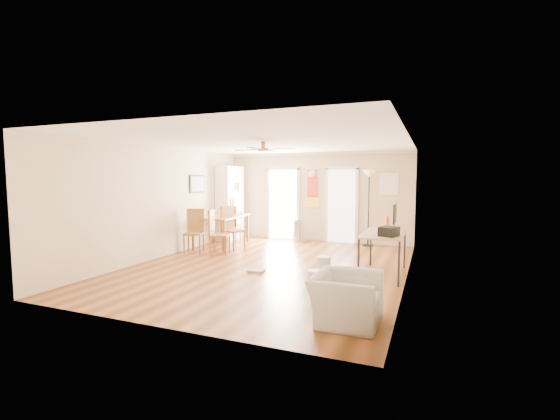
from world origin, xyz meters
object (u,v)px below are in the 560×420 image
at_px(dining_table, 222,231).
at_px(dining_chair_right_b, 220,233).
at_px(dining_chair_far, 232,223).
at_px(printer, 389,231).
at_px(computer_desk, 383,254).
at_px(wastebasket_b, 315,279).
at_px(bookshelf, 230,203).
at_px(trash_can, 298,230).
at_px(torchiere_lamp, 369,208).
at_px(dining_chair_near, 194,231).
at_px(dining_chair_right_a, 233,228).
at_px(wastebasket_a, 324,265).
at_px(armchair, 346,298).

distance_m(dining_table, dining_chair_right_b, 1.17).
relative_size(dining_chair_far, printer, 3.13).
xyz_separation_m(computer_desk, wastebasket_b, (-0.99, -1.28, -0.26)).
bearing_deg(dining_chair_far, dining_table, 91.81).
bearing_deg(bookshelf, dining_chair_far, -52.88).
bearing_deg(trash_can, computer_desk, -47.18).
distance_m(trash_can, torchiere_lamp, 2.15).
xyz_separation_m(dining_table, dining_chair_near, (-0.19, -1.05, 0.12)).
distance_m(dining_chair_near, computer_desk, 4.68).
height_order(dining_chair_right_a, wastebasket_b, dining_chair_right_a).
bearing_deg(trash_can, dining_chair_near, -126.51).
distance_m(dining_table, dining_chair_far, 0.85).
relative_size(dining_chair_right_b, wastebasket_a, 3.36).
xyz_separation_m(torchiere_lamp, printer, (0.89, -3.46, -0.13)).
bearing_deg(dining_table, torchiere_lamp, 22.44).
xyz_separation_m(dining_chair_near, armchair, (4.49, -3.09, -0.23)).
height_order(dining_chair_near, trash_can, dining_chair_near).
bearing_deg(bookshelf, dining_chair_right_b, -69.17).
relative_size(dining_table, dining_chair_right_a, 1.49).
height_order(dining_table, dining_chair_right_b, dining_chair_right_b).
xyz_separation_m(dining_table, wastebasket_b, (3.48, -2.80, -0.27)).
bearing_deg(dining_chair_near, torchiere_lamp, 13.63).
relative_size(torchiere_lamp, computer_desk, 1.35).
bearing_deg(bookshelf, dining_chair_right_a, -60.19).
bearing_deg(torchiere_lamp, dining_table, -157.56).
xyz_separation_m(dining_table, torchiere_lamp, (3.71, 1.53, 0.62)).
height_order(trash_can, wastebasket_a, trash_can).
xyz_separation_m(computer_desk, wastebasket_a, (-1.11, -0.27, -0.25)).
distance_m(torchiere_lamp, armchair, 5.74).
distance_m(dining_table, armchair, 5.97).
relative_size(dining_chair_far, wastebasket_a, 3.23).
height_order(dining_chair_right_a, dining_chair_far, dining_chair_right_a).
bearing_deg(torchiere_lamp, computer_desk, -76.01).
bearing_deg(dining_chair_right_b, dining_chair_right_a, -16.56).
bearing_deg(torchiere_lamp, wastebasket_b, -93.01).
relative_size(dining_chair_right_a, trash_can, 1.74).
height_order(wastebasket_a, wastebasket_b, wastebasket_a).
relative_size(dining_table, wastebasket_b, 5.61).
distance_m(dining_chair_right_a, dining_chair_right_b, 0.67).
relative_size(dining_table, trash_can, 2.59).
distance_m(torchiere_lamp, computer_desk, 3.20).
distance_m(trash_can, wastebasket_a, 3.67).
bearing_deg(dining_chair_far, wastebasket_b, 126.72).
distance_m(computer_desk, wastebasket_a, 1.17).
height_order(dining_table, printer, printer).
bearing_deg(computer_desk, dining_table, 161.25).
relative_size(dining_chair_near, wastebasket_a, 3.36).
bearing_deg(dining_table, dining_chair_right_a, -32.70).
relative_size(bookshelf, wastebasket_a, 6.85).
height_order(dining_chair_right_b, torchiere_lamp, torchiere_lamp).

